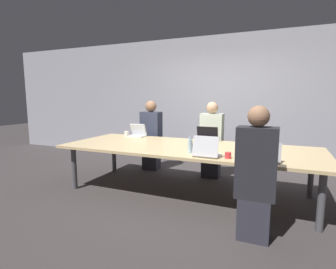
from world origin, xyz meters
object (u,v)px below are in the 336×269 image
Objects in this scene: cup_near_right at (243,155)px; laptop_near_right at (267,156)px; laptop_far_center at (207,138)px; stapler at (193,146)px; person_far_center at (212,141)px; cup_near_midright at (228,155)px; laptop_near_midright at (206,151)px; laptop_far_left at (137,133)px; person_near_right at (256,176)px; bottle_near_midright at (190,146)px; person_far_left at (151,136)px; cup_far_left at (127,134)px.

laptop_near_right is at bearing -9.96° from cup_near_right.
stapler is at bearing -95.51° from laptop_far_center.
person_far_center reaches higher than cup_near_midright.
cup_near_midright is at bearing -174.03° from laptop_near_midright.
laptop_far_left is (-2.37, 1.12, 0.00)m from laptop_near_right.
person_near_right reaches higher than laptop_far_left.
stapler is at bearing 142.37° from cup_near_midright.
laptop_far_center is 1.23m from cup_near_right.
cup_near_midright is 0.58m from person_near_right.
cup_near_midright is at bearing 1.66° from laptop_near_right.
cup_near_right is at bearing -62.29° from person_far_center.
laptop_near_right reaches higher than bottle_near_midright.
person_far_center is 6.32× the size of bottle_near_midright.
cup_near_midright is (0.55, -1.05, -0.04)m from laptop_far_center.
person_near_right is (0.92, -1.49, -0.13)m from laptop_far_center.
cup_near_right is at bearing -69.35° from person_near_right.
laptop_near_midright reaches higher than stapler.
bottle_near_midright is (0.05, -1.38, 0.15)m from person_far_center.
person_far_left is (0.09, 0.41, -0.11)m from laptop_far_left.
laptop_far_center is 1.61m from cup_far_left.
person_far_center is at bearing -64.06° from person_near_right.
bottle_near_midright is at bearing 168.83° from cup_near_midright.
person_near_right is (0.94, -1.93, 0.00)m from person_far_center.
cup_far_left is (-2.60, 1.10, -0.02)m from laptop_near_right.
bottle_near_midright is 0.71× the size of laptop_near_right.
laptop_far_left reaches higher than cup_near_right.
bottle_near_midright is at bearing -88.38° from laptop_far_center.
person_near_right is (-0.08, -0.46, -0.12)m from laptop_near_right.
bottle_near_midright is 2.52× the size of cup_near_right.
laptop_near_right reaches higher than cup_far_left.
laptop_far_left is at bearing -25.28° from laptop_near_right.
laptop_far_left is at bearing 152.98° from cup_near_right.
laptop_far_left is (-2.29, 1.58, 0.12)m from person_near_right.
bottle_near_midright is 0.70× the size of laptop_far_left.
cup_far_left is (-2.33, 1.06, 0.00)m from cup_near_right.
cup_near_right is at bearing -3.60° from bottle_near_midright.
laptop_far_center is 1.18m from cup_near_midright.
person_far_center is at bearing 74.28° from stapler.
laptop_near_right is (0.71, 0.04, -0.01)m from laptop_near_midright.
laptop_near_midright reaches higher than cup_far_left.
laptop_far_left is (-1.35, -0.35, 0.13)m from person_far_center.
laptop_far_center reaches higher than laptop_near_right.
laptop_far_left is (-1.40, 1.03, -0.03)m from bottle_near_midright.
laptop_near_midright is 0.23× the size of person_far_left.
laptop_near_midright reaches higher than laptop_far_left.
laptop_far_center is at bearing -75.11° from laptop_near_midright.
person_near_right is (0.37, -0.45, -0.09)m from cup_near_midright.
cup_near_midright is 0.05× the size of person_near_right.
cup_far_left is 0.58× the size of stapler.
laptop_far_center is at bearing -58.38° from person_near_right.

